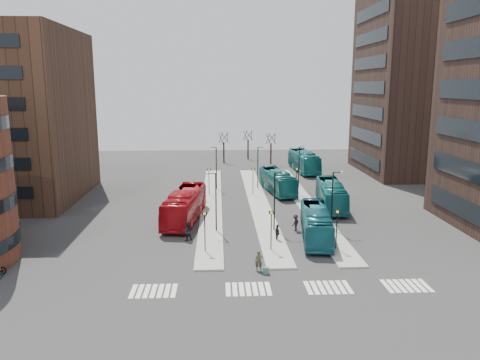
{
  "coord_description": "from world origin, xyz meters",
  "views": [
    {
      "loc": [
        -3.17,
        -28.39,
        14.89
      ],
      "look_at": [
        -0.84,
        20.18,
        5.0
      ],
      "focal_mm": 35.0,
      "sensor_mm": 36.0,
      "label": 1
    }
  ],
  "objects_px": {
    "commuter_a": "(187,231)",
    "commuter_b": "(277,233)",
    "teal_bus_a": "(316,223)",
    "teal_bus_b": "(277,182)",
    "suitcase": "(266,271)",
    "teal_bus_c": "(331,195)",
    "red_bus": "(185,205)",
    "traveller": "(259,261)",
    "commuter_c": "(295,223)",
    "teal_bus_d": "(304,161)"
  },
  "relations": [
    {
      "from": "commuter_a",
      "to": "commuter_b",
      "type": "height_order",
      "value": "commuter_a"
    },
    {
      "from": "teal_bus_a",
      "to": "teal_bus_b",
      "type": "relative_size",
      "value": 0.98
    },
    {
      "from": "suitcase",
      "to": "teal_bus_b",
      "type": "distance_m",
      "value": 29.39
    },
    {
      "from": "teal_bus_a",
      "to": "teal_bus_c",
      "type": "distance_m",
      "value": 12.59
    },
    {
      "from": "red_bus",
      "to": "commuter_b",
      "type": "distance_m",
      "value": 12.17
    },
    {
      "from": "red_bus",
      "to": "traveller",
      "type": "distance_m",
      "value": 16.51
    },
    {
      "from": "commuter_a",
      "to": "commuter_c",
      "type": "height_order",
      "value": "commuter_a"
    },
    {
      "from": "teal_bus_d",
      "to": "traveller",
      "type": "xyz_separation_m",
      "value": [
        -11.8,
        -44.49,
        -0.92
      ]
    },
    {
      "from": "teal_bus_c",
      "to": "commuter_a",
      "type": "xyz_separation_m",
      "value": [
        -17.01,
        -11.84,
        -0.66
      ]
    },
    {
      "from": "teal_bus_a",
      "to": "commuter_b",
      "type": "height_order",
      "value": "teal_bus_a"
    },
    {
      "from": "commuter_c",
      "to": "teal_bus_d",
      "type": "bearing_deg",
      "value": -152.27
    },
    {
      "from": "red_bus",
      "to": "commuter_b",
      "type": "xyz_separation_m",
      "value": [
        9.43,
        -7.64,
        -0.88
      ]
    },
    {
      "from": "teal_bus_a",
      "to": "teal_bus_b",
      "type": "xyz_separation_m",
      "value": [
        -1.24,
        20.34,
        0.03
      ]
    },
    {
      "from": "teal_bus_a",
      "to": "teal_bus_c",
      "type": "xyz_separation_m",
      "value": [
        4.37,
        11.8,
        0.08
      ]
    },
    {
      "from": "teal_bus_b",
      "to": "commuter_c",
      "type": "distance_m",
      "value": 17.8
    },
    {
      "from": "red_bus",
      "to": "teal_bus_a",
      "type": "height_order",
      "value": "red_bus"
    },
    {
      "from": "traveller",
      "to": "commuter_a",
      "type": "height_order",
      "value": "commuter_a"
    },
    {
      "from": "teal_bus_d",
      "to": "commuter_a",
      "type": "distance_m",
      "value": 40.79
    },
    {
      "from": "suitcase",
      "to": "teal_bus_c",
      "type": "relative_size",
      "value": 0.05
    },
    {
      "from": "teal_bus_c",
      "to": "commuter_b",
      "type": "distance_m",
      "value": 14.99
    },
    {
      "from": "teal_bus_a",
      "to": "teal_bus_b",
      "type": "height_order",
      "value": "teal_bus_b"
    },
    {
      "from": "teal_bus_b",
      "to": "commuter_b",
      "type": "distance_m",
      "value": 21.21
    },
    {
      "from": "teal_bus_c",
      "to": "teal_bus_b",
      "type": "bearing_deg",
      "value": 129.57
    },
    {
      "from": "suitcase",
      "to": "commuter_a",
      "type": "bearing_deg",
      "value": 141.02
    },
    {
      "from": "traveller",
      "to": "teal_bus_d",
      "type": "bearing_deg",
      "value": 78.46
    },
    {
      "from": "commuter_b",
      "to": "red_bus",
      "type": "bearing_deg",
      "value": 36.76
    },
    {
      "from": "red_bus",
      "to": "teal_bus_a",
      "type": "relative_size",
      "value": 1.13
    },
    {
      "from": "teal_bus_a",
      "to": "teal_bus_b",
      "type": "distance_m",
      "value": 20.38
    },
    {
      "from": "teal_bus_c",
      "to": "traveller",
      "type": "height_order",
      "value": "teal_bus_c"
    },
    {
      "from": "suitcase",
      "to": "traveller",
      "type": "distance_m",
      "value": 1.03
    },
    {
      "from": "teal_bus_a",
      "to": "commuter_a",
      "type": "distance_m",
      "value": 12.65
    },
    {
      "from": "teal_bus_b",
      "to": "traveller",
      "type": "relative_size",
      "value": 6.5
    },
    {
      "from": "red_bus",
      "to": "teal_bus_d",
      "type": "relative_size",
      "value": 0.97
    },
    {
      "from": "traveller",
      "to": "suitcase",
      "type": "bearing_deg",
      "value": -49.57
    },
    {
      "from": "traveller",
      "to": "commuter_a",
      "type": "relative_size",
      "value": 0.91
    },
    {
      "from": "teal_bus_b",
      "to": "teal_bus_c",
      "type": "distance_m",
      "value": 10.22
    },
    {
      "from": "teal_bus_c",
      "to": "teal_bus_d",
      "type": "distance_m",
      "value": 24.73
    },
    {
      "from": "suitcase",
      "to": "red_bus",
      "type": "bearing_deg",
      "value": 128.35
    },
    {
      "from": "teal_bus_b",
      "to": "red_bus",
      "type": "bearing_deg",
      "value": -141.07
    },
    {
      "from": "teal_bus_b",
      "to": "commuter_b",
      "type": "bearing_deg",
      "value": -106.19
    },
    {
      "from": "suitcase",
      "to": "commuter_b",
      "type": "bearing_deg",
      "value": 89.08
    },
    {
      "from": "red_bus",
      "to": "teal_bus_a",
      "type": "xyz_separation_m",
      "value": [
        13.32,
        -6.95,
        -0.2
      ]
    },
    {
      "from": "red_bus",
      "to": "traveller",
      "type": "relative_size",
      "value": 7.21
    },
    {
      "from": "teal_bus_d",
      "to": "commuter_a",
      "type": "bearing_deg",
      "value": -119.68
    },
    {
      "from": "red_bus",
      "to": "teal_bus_c",
      "type": "bearing_deg",
      "value": 22.99
    },
    {
      "from": "suitcase",
      "to": "teal_bus_a",
      "type": "height_order",
      "value": "teal_bus_a"
    },
    {
      "from": "suitcase",
      "to": "red_bus",
      "type": "relative_size",
      "value": 0.05
    },
    {
      "from": "teal_bus_b",
      "to": "commuter_b",
      "type": "xyz_separation_m",
      "value": [
        -2.65,
        -21.03,
        -0.71
      ]
    },
    {
      "from": "commuter_b",
      "to": "commuter_c",
      "type": "height_order",
      "value": "commuter_c"
    },
    {
      "from": "suitcase",
      "to": "teal_bus_d",
      "type": "xyz_separation_m",
      "value": [
        11.29,
        45.17,
        1.49
      ]
    }
  ]
}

